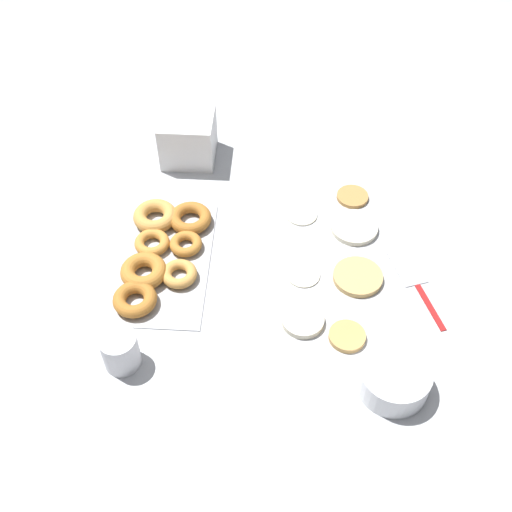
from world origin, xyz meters
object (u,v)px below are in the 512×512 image
object	(u,v)px
pancake_0	(303,274)
pancake_4	(352,197)
donut_tray	(161,252)
pancake_6	(303,320)
pancake_2	(354,227)
batter_bowl	(394,379)
pancake_3	(302,214)
spatula	(412,276)
pancake_1	(358,277)
container_stack	(188,138)
pancake_5	(347,336)
paper_cup	(120,351)

from	to	relation	value
pancake_0	pancake_4	xyz separation A→B (m)	(-0.28, 0.13, 0.00)
donut_tray	pancake_6	bearing A→B (deg)	63.17
pancake_2	batter_bowl	distance (m)	0.46
pancake_0	pancake_3	world-z (taller)	pancake_3
pancake_0	pancake_2	xyz separation A→B (m)	(-0.16, 0.13, 0.00)
pancake_4	spatula	bearing A→B (deg)	26.77
pancake_0	pancake_3	xyz separation A→B (m)	(-0.20, -0.01, 0.00)
pancake_1	pancake_4	world-z (taller)	pancake_1
pancake_6	container_stack	bearing A→B (deg)	-149.46
pancake_5	batter_bowl	distance (m)	0.15
pancake_0	pancake_6	bearing A→B (deg)	0.06
pancake_1	container_stack	size ratio (longest dim) A/B	0.81
pancake_1	pancake_3	world-z (taller)	pancake_1
pancake_1	container_stack	xyz separation A→B (m)	(-0.42, -0.46, 0.06)
pancake_2	pancake_5	distance (m)	0.34
pancake_3	donut_tray	bearing A→B (deg)	-64.23
pancake_3	pancake_2	bearing A→B (deg)	72.22
pancake_2	pancake_3	distance (m)	0.14
paper_cup	spatula	bearing A→B (deg)	113.30
pancake_2	batter_bowl	bearing A→B (deg)	7.54
pancake_0	pancake_6	size ratio (longest dim) A/B	0.83
pancake_3	donut_tray	world-z (taller)	donut_tray
pancake_0	pancake_5	distance (m)	0.20
pancake_2	pancake_6	xyz separation A→B (m)	(0.30, -0.13, 0.00)
pancake_5	pancake_1	bearing A→B (deg)	169.73
donut_tray	paper_cup	size ratio (longest dim) A/B	4.44
pancake_0	donut_tray	size ratio (longest dim) A/B	0.20
paper_cup	spatula	size ratio (longest dim) A/B	0.36
pancake_3	spatula	world-z (taller)	pancake_3
pancake_1	pancake_4	distance (m)	0.28
pancake_5	batter_bowl	bearing A→B (deg)	37.33
pancake_3	spatula	xyz separation A→B (m)	(0.19, 0.27, -0.00)
pancake_5	donut_tray	distance (m)	0.50
donut_tray	batter_bowl	size ratio (longest dim) A/B	2.65
pancake_1	pancake_2	bearing A→B (deg)	-179.41
pancake_6	spatula	bearing A→B (deg)	119.94
spatula	batter_bowl	bearing A→B (deg)	146.90
pancake_3	donut_tray	xyz separation A→B (m)	(0.17, -0.34, 0.01)
batter_bowl	donut_tray	bearing A→B (deg)	-121.66
pancake_2	pancake_0	bearing A→B (deg)	-38.58
pancake_2	batter_bowl	xyz separation A→B (m)	(0.45, 0.06, 0.03)
pancake_0	spatula	world-z (taller)	pancake_0
pancake_2	batter_bowl	size ratio (longest dim) A/B	0.80
pancake_2	paper_cup	bearing A→B (deg)	-50.32
spatula	container_stack	bearing A→B (deg)	35.74
container_stack	donut_tray	bearing A→B (deg)	-2.92
pancake_3	pancake_6	world-z (taller)	pancake_6
pancake_1	pancake_4	size ratio (longest dim) A/B	1.41
pancake_0	spatula	xyz separation A→B (m)	(-0.01, 0.26, -0.00)
pancake_3	pancake_5	size ratio (longest dim) A/B	0.99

